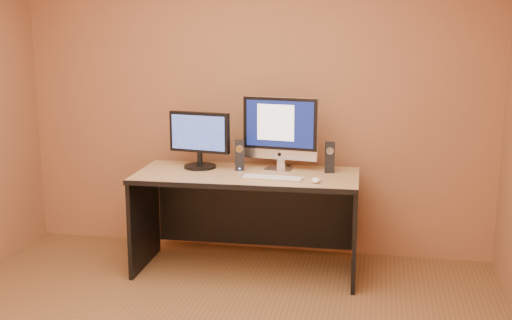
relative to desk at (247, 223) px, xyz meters
The scene contains 10 objects.
walls 1.70m from the desk, 91.87° to the right, with size 4.00×4.00×2.60m, color brown, non-canonical shape.
desk is the anchor object (origin of this frame).
imac 0.75m from the desk, 40.66° to the left, with size 0.61×0.22×0.59m, color silver, non-canonical shape.
second_monitor 0.76m from the desk, 162.02° to the left, with size 0.51×0.26×0.45m, color black, non-canonical shape.
speaker_left 0.53m from the desk, 124.42° to the left, with size 0.07×0.08×0.24m, color black, non-canonical shape.
speaker_right 0.83m from the desk, 15.58° to the left, with size 0.07×0.08×0.24m, color black, non-canonical shape.
keyboard 0.48m from the desk, 31.29° to the right, with size 0.46×0.12×0.02m, color silver.
mouse 0.71m from the desk, 18.02° to the right, with size 0.06×0.11×0.04m, color white.
cable_a 0.57m from the desk, 44.96° to the left, with size 0.01×0.01×0.24m, color black.
cable_b 0.56m from the desk, 46.42° to the left, with size 0.01×0.01×0.19m, color black.
Camera 1 is at (1.04, -3.27, 1.91)m, focal length 45.00 mm.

